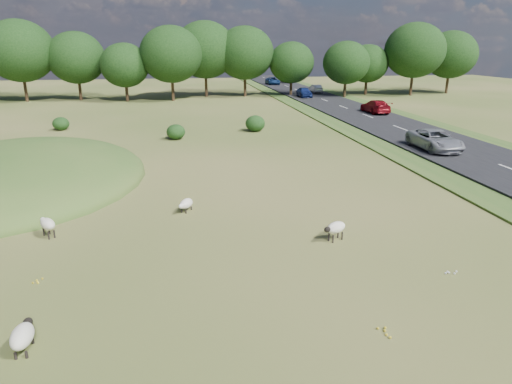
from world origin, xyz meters
TOP-DOWN VIEW (x-y plane):
  - ground at (0.00, 20.00)m, footprint 160.00×160.00m
  - mound at (-12.00, 12.00)m, footprint 16.00×20.00m
  - road at (20.00, 30.00)m, footprint 8.00×150.00m
  - treeline at (-1.06, 55.44)m, footprint 96.28×14.66m
  - shrubs at (-1.35, 26.21)m, footprint 20.59×8.19m
  - sheep_0 at (-1.54, 4.45)m, footprint 0.93×1.19m
  - sheep_1 at (-6.31, -5.97)m, footprint 0.61×1.33m
  - sheep_2 at (4.73, -0.31)m, footprint 1.23×0.91m
  - sheep_3 at (-7.65, 2.30)m, footprint 0.98×1.20m
  - car_1 at (18.10, 52.32)m, footprint 1.76×4.36m
  - car_2 at (18.10, 14.57)m, footprint 2.53×5.49m
  - car_4 at (21.90, 58.74)m, footprint 1.41×4.04m
  - car_5 at (18.10, 76.23)m, footprint 2.34×5.07m
  - car_6 at (21.90, 34.29)m, footprint 2.13×5.25m
  - car_7 at (21.90, 80.35)m, footprint 2.01×4.94m

SIDE VIEW (x-z plane):
  - ground at x=0.00m, z-range 0.00..0.00m
  - mound at x=-12.00m, z-range -2.00..2.00m
  - road at x=20.00m, z-range 0.00..0.25m
  - sheep_0 at x=-1.54m, z-range 0.09..0.76m
  - sheep_1 at x=-6.31m, z-range 0.10..0.87m
  - sheep_2 at x=4.73m, z-range 0.17..1.03m
  - sheep_3 at x=-7.65m, z-range 0.17..1.03m
  - shrubs at x=-1.35m, z-range -0.06..1.50m
  - car_4 at x=21.90m, z-range 0.25..1.58m
  - car_5 at x=18.10m, z-range 0.25..1.66m
  - car_7 at x=21.90m, z-range 0.25..1.68m
  - car_1 at x=18.10m, z-range 0.25..1.74m
  - car_6 at x=21.90m, z-range 0.25..1.77m
  - car_2 at x=18.10m, z-range 0.25..1.78m
  - treeline at x=-1.06m, z-range 0.72..12.41m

